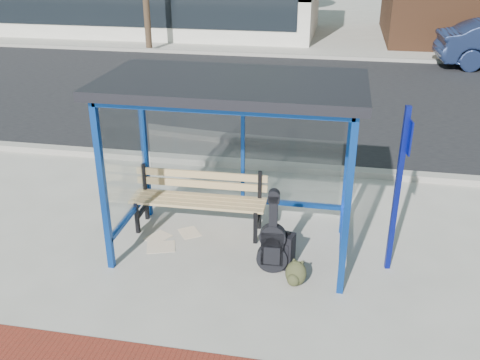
% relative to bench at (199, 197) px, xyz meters
% --- Properties ---
extents(ground, '(120.00, 120.00, 0.00)m').
position_rel_bench_xyz_m(ground, '(0.60, -0.47, -0.53)').
color(ground, '#B2ADA0').
rests_on(ground, ground).
extents(curb_near, '(60.00, 0.25, 0.12)m').
position_rel_bench_xyz_m(curb_near, '(0.60, 2.43, -0.47)').
color(curb_near, gray).
rests_on(curb_near, ground).
extents(street_asphalt, '(60.00, 10.00, 0.00)m').
position_rel_bench_xyz_m(street_asphalt, '(0.60, 7.53, -0.53)').
color(street_asphalt, black).
rests_on(street_asphalt, ground).
extents(curb_far, '(60.00, 0.25, 0.12)m').
position_rel_bench_xyz_m(curb_far, '(0.60, 12.63, -0.47)').
color(curb_far, gray).
rests_on(curb_far, ground).
extents(far_sidewalk, '(60.00, 4.00, 0.01)m').
position_rel_bench_xyz_m(far_sidewalk, '(0.60, 14.53, -0.52)').
color(far_sidewalk, '#B2ADA0').
rests_on(far_sidewalk, ground).
extents(bus_shelter, '(3.30, 1.80, 2.42)m').
position_rel_bench_xyz_m(bus_shelter, '(0.60, -0.40, 1.54)').
color(bus_shelter, navy).
rests_on(bus_shelter, ground).
extents(bench, '(1.99, 0.52, 0.93)m').
position_rel_bench_xyz_m(bench, '(0.00, 0.00, 0.00)').
color(bench, black).
rests_on(bench, ground).
extents(guitar_bag, '(0.41, 0.14, 1.11)m').
position_rel_bench_xyz_m(guitar_bag, '(1.21, -0.92, -0.12)').
color(guitar_bag, black).
rests_on(guitar_bag, ground).
extents(suitcase, '(0.35, 0.27, 0.55)m').
position_rel_bench_xyz_m(suitcase, '(1.32, -0.80, -0.28)').
color(suitcase, black).
rests_on(suitcase, ground).
extents(backpack, '(0.31, 0.29, 0.33)m').
position_rel_bench_xyz_m(backpack, '(1.54, -1.17, -0.37)').
color(backpack, '#30321C').
rests_on(backpack, ground).
extents(sign_post, '(0.11, 0.28, 2.23)m').
position_rel_bench_xyz_m(sign_post, '(2.72, -0.56, 0.72)').
color(sign_post, navy).
rests_on(sign_post, ground).
extents(newspaper_a, '(0.47, 0.42, 0.01)m').
position_rel_bench_xyz_m(newspaper_a, '(-0.41, -0.64, -0.53)').
color(newspaper_a, white).
rests_on(newspaper_a, ground).
extents(newspaper_b, '(0.41, 0.43, 0.01)m').
position_rel_bench_xyz_m(newspaper_b, '(-0.54, -0.39, -0.53)').
color(newspaper_b, white).
rests_on(newspaper_b, ground).
extents(newspaper_c, '(0.41, 0.43, 0.01)m').
position_rel_bench_xyz_m(newspaper_c, '(-0.12, -0.17, -0.53)').
color(newspaper_c, white).
rests_on(newspaper_c, ground).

